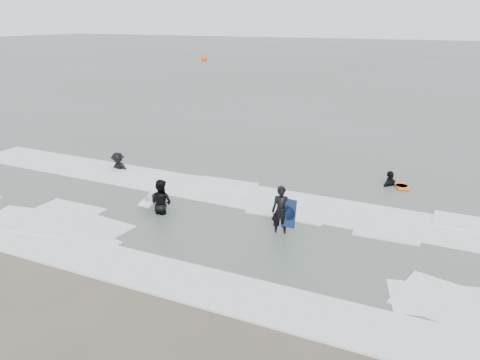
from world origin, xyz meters
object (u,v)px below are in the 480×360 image
at_px(buoy, 204,59).
at_px(surfer_centre, 280,235).
at_px(surfer_breaker, 119,171).
at_px(surfer_wading, 162,213).
at_px(surfer_right_near, 390,186).

bearing_deg(buoy, surfer_centre, -57.83).
relative_size(surfer_breaker, buoy, 1.07).
bearing_deg(surfer_wading, surfer_centre, -176.83).
xyz_separation_m(surfer_centre, surfer_breaker, (-9.47, 3.12, 0.00)).
xyz_separation_m(surfer_wading, buoy, (-31.33, 57.44, 0.42)).
height_order(surfer_centre, surfer_wading, surfer_wading).
bearing_deg(surfer_breaker, buoy, 115.65).
xyz_separation_m(surfer_wading, surfer_breaker, (-4.82, 3.36, 0.00)).
height_order(surfer_wading, surfer_right_near, surfer_wading).
height_order(surfer_centre, buoy, buoy).
relative_size(surfer_wading, surfer_breaker, 1.08).
bearing_deg(surfer_right_near, surfer_breaker, -46.48).
relative_size(surfer_right_near, buoy, 1.12).
bearing_deg(surfer_wading, surfer_right_near, -136.19).
bearing_deg(surfer_wading, surfer_breaker, -34.66).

